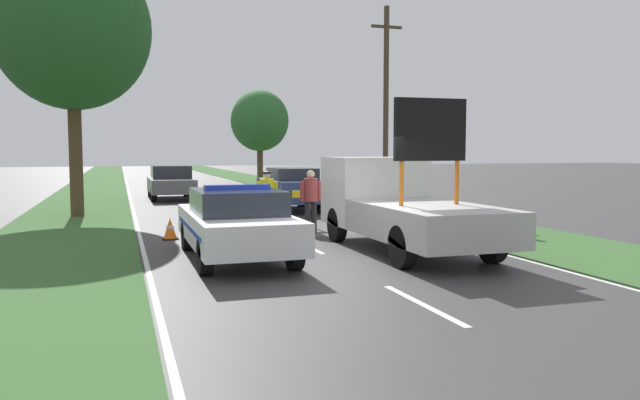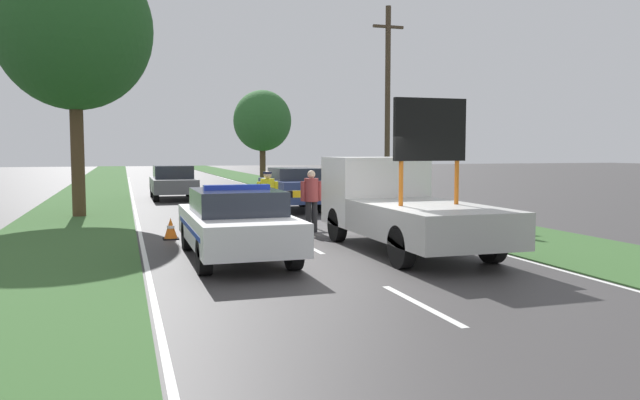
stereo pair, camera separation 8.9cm
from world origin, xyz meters
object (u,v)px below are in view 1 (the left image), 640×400
pedestrian_civilian (311,196)px  traffic_cone_centre_front (170,229)px  police_car (236,223)px  road_barrier (276,198)px  police_officer (267,196)px  work_truck (399,204)px  traffic_cone_near_police (234,212)px  roadside_tree_near_left (260,121)px  roadside_tree_near_right (72,29)px  queued_car_hatch_blue (292,188)px  queued_car_suv_grey (171,182)px  utility_pole (386,106)px

pedestrian_civilian → traffic_cone_centre_front: bearing=162.4°
police_car → road_barrier: police_car is taller
police_officer → traffic_cone_centre_front: police_officer is taller
police_car → traffic_cone_centre_front: size_ratio=8.91×
police_car → work_truck: 3.79m
work_truck → traffic_cone_near_police: 6.40m
roadside_tree_near_left → roadside_tree_near_right: bearing=-118.7°
road_barrier → roadside_tree_near_left: 24.95m
police_car → roadside_tree_near_left: bearing=79.9°
police_officer → traffic_cone_near_police: (-0.58, 1.91, -0.63)m
police_officer → roadside_tree_near_left: size_ratio=0.27×
traffic_cone_near_police → roadside_tree_near_left: (5.81, 22.75, 3.84)m
work_truck → pedestrian_civilian: size_ratio=3.43×
queued_car_hatch_blue → queued_car_suv_grey: 7.85m
queued_car_hatch_blue → roadside_tree_near_right: bearing=0.3°
police_car → road_barrier: size_ratio=1.81×
queued_car_suv_grey → roadside_tree_near_right: size_ratio=0.51×
queued_car_suv_grey → utility_pole: (7.32, -7.55, 3.10)m
pedestrian_civilian → roadside_tree_near_right: roadside_tree_near_right is taller
traffic_cone_centre_front → pedestrian_civilian: bearing=3.3°
traffic_cone_near_police → traffic_cone_centre_front: 3.40m
queued_car_hatch_blue → roadside_tree_near_right: roadside_tree_near_right is taller
pedestrian_civilian → queued_car_hatch_blue: pedestrian_civilian is taller
work_truck → roadside_tree_near_left: (3.06, 28.49, 3.19)m
queued_car_suv_grey → roadside_tree_near_left: (6.84, 12.18, 3.41)m
road_barrier → police_officer: bearing=-130.6°
police_car → traffic_cone_near_police: (1.01, 6.04, -0.40)m
police_car → traffic_cone_centre_front: 3.55m
police_car → queued_car_suv_grey: same height
traffic_cone_centre_front → queued_car_suv_grey: 13.30m
utility_pole → queued_car_suv_grey: bearing=134.1°
work_truck → roadside_tree_near_right: bearing=-51.6°
police_car → police_officer: (1.59, 4.12, 0.24)m
work_truck → roadside_tree_near_left: bearing=-95.8°
traffic_cone_near_police → work_truck: bearing=-64.4°
road_barrier → police_officer: (-0.37, -0.42, 0.10)m
road_barrier → utility_pole: bearing=41.2°
queued_car_suv_grey → traffic_cone_centre_front: bearing=85.4°
traffic_cone_near_police → queued_car_hatch_blue: bearing=52.9°
roadside_tree_near_left → utility_pole: bearing=-88.6°
police_officer → pedestrian_civilian: pedestrian_civilian is taller
police_officer → roadside_tree_near_right: roadside_tree_near_right is taller
police_car → work_truck: (3.77, 0.30, 0.26)m
traffic_cone_centre_front → roadside_tree_near_right: (-2.54, 6.36, 5.93)m
police_car → road_barrier: bearing=69.8°
traffic_cone_centre_front → work_truck: bearing=-32.2°
queued_car_suv_grey → utility_pole: utility_pole is taller
pedestrian_civilian → roadside_tree_near_right: (-6.29, 6.15, 5.21)m
work_truck → police_officer: (-2.17, 3.82, -0.02)m
road_barrier → roadside_tree_near_right: 9.28m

